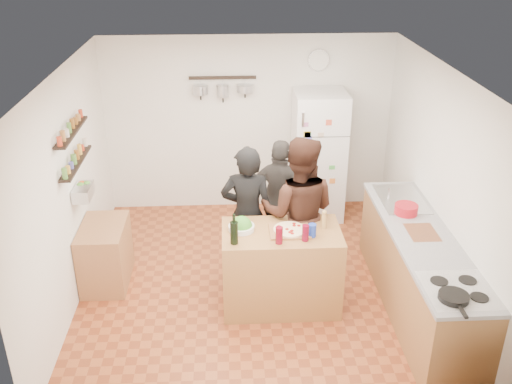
{
  "coord_description": "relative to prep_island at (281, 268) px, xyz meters",
  "views": [
    {
      "loc": [
        -0.3,
        -5.55,
        3.84
      ],
      "look_at": [
        0.0,
        0.1,
        1.15
      ],
      "focal_mm": 40.0,
      "sensor_mm": 36.0,
      "label": 1
    }
  ],
  "objects": [
    {
      "name": "room_shell",
      "position": [
        -0.25,
        0.75,
        0.79
      ],
      "size": [
        4.2,
        4.2,
        4.2
      ],
      "color": "brown",
      "rests_on": "ground"
    },
    {
      "name": "prep_island",
      "position": [
        0.0,
        0.0,
        0.0
      ],
      "size": [
        1.25,
        0.72,
        0.91
      ],
      "primitive_type": "cube",
      "color": "#936136",
      "rests_on": "floor"
    },
    {
      "name": "pizza_board",
      "position": [
        0.08,
        -0.02,
        0.47
      ],
      "size": [
        0.42,
        0.34,
        0.02
      ],
      "primitive_type": "cube",
      "color": "brown",
      "rests_on": "prep_island"
    },
    {
      "name": "pizza",
      "position": [
        0.08,
        -0.02,
        0.48
      ],
      "size": [
        0.34,
        0.34,
        0.02
      ],
      "primitive_type": "cylinder",
      "color": "beige",
      "rests_on": "pizza_board"
    },
    {
      "name": "salad_bowl",
      "position": [
        -0.42,
        0.05,
        0.48
      ],
      "size": [
        0.27,
        0.27,
        0.05
      ],
      "primitive_type": "cylinder",
      "color": "silver",
      "rests_on": "prep_island"
    },
    {
      "name": "wine_bottle",
      "position": [
        -0.5,
        -0.22,
        0.58
      ],
      "size": [
        0.08,
        0.08,
        0.24
      ],
      "primitive_type": "cylinder",
      "color": "black",
      "rests_on": "prep_island"
    },
    {
      "name": "wine_glass_near",
      "position": [
        -0.05,
        -0.24,
        0.55
      ],
      "size": [
        0.07,
        0.07,
        0.18
      ],
      "primitive_type": "cylinder",
      "color": "#5C0716",
      "rests_on": "prep_island"
    },
    {
      "name": "wine_glass_far",
      "position": [
        0.22,
        -0.2,
        0.54
      ],
      "size": [
        0.07,
        0.07,
        0.17
      ],
      "primitive_type": "cylinder",
      "color": "#59071B",
      "rests_on": "prep_island"
    },
    {
      "name": "pepper_mill",
      "position": [
        0.45,
        0.05,
        0.54
      ],
      "size": [
        0.05,
        0.05,
        0.16
      ],
      "primitive_type": "cylinder",
      "color": "#B0864A",
      "rests_on": "prep_island"
    },
    {
      "name": "salt_canister",
      "position": [
        0.3,
        -0.12,
        0.52
      ],
      "size": [
        0.08,
        0.08,
        0.14
      ],
      "primitive_type": "cylinder",
      "color": "navy",
      "rests_on": "prep_island"
    },
    {
      "name": "person_left",
      "position": [
        -0.34,
        0.55,
        0.37
      ],
      "size": [
        0.64,
        0.46,
        1.65
      ],
      "primitive_type": "imported",
      "rotation": [
        0.0,
        0.0,
        3.03
      ],
      "color": "black",
      "rests_on": "floor"
    },
    {
      "name": "person_center",
      "position": [
        0.23,
        0.42,
        0.44
      ],
      "size": [
        1.0,
        0.85,
        1.8
      ],
      "primitive_type": "imported",
      "rotation": [
        0.0,
        0.0,
        2.93
      ],
      "color": "black",
      "rests_on": "floor"
    },
    {
      "name": "person_back",
      "position": [
        0.09,
        1.06,
        0.3
      ],
      "size": [
        0.96,
        0.65,
        1.52
      ],
      "primitive_type": "imported",
      "rotation": [
        0.0,
        0.0,
        2.8
      ],
      "color": "#2C2927",
      "rests_on": "floor"
    },
    {
      "name": "counter_run",
      "position": [
        1.45,
        -0.18,
        -0.01
      ],
      "size": [
        0.63,
        2.63,
        0.9
      ],
      "primitive_type": "cube",
      "color": "#9E7042",
      "rests_on": "floor"
    },
    {
      "name": "stove_top",
      "position": [
        1.45,
        -1.13,
        0.46
      ],
      "size": [
        0.6,
        0.62,
        0.02
      ],
      "primitive_type": "cube",
      "color": "white",
      "rests_on": "counter_run"
    },
    {
      "name": "skillet",
      "position": [
        1.35,
        -1.27,
        0.49
      ],
      "size": [
        0.26,
        0.26,
        0.05
      ],
      "primitive_type": "cylinder",
      "color": "black",
      "rests_on": "stove_top"
    },
    {
      "name": "sink",
      "position": [
        1.45,
        0.67,
        0.46
      ],
      "size": [
        0.5,
        0.8,
        0.03
      ],
      "primitive_type": "cube",
      "color": "silver",
      "rests_on": "counter_run"
    },
    {
      "name": "cutting_board",
      "position": [
        1.45,
        -0.12,
        0.46
      ],
      "size": [
        0.3,
        0.4,
        0.02
      ],
      "primitive_type": "cube",
      "color": "#985837",
      "rests_on": "counter_run"
    },
    {
      "name": "red_bowl",
      "position": [
        1.4,
        0.31,
        0.52
      ],
      "size": [
        0.26,
        0.26,
        0.11
      ],
      "primitive_type": "cylinder",
      "color": "#AD1320",
      "rests_on": "counter_run"
    },
    {
      "name": "fridge",
      "position": [
        0.7,
        2.12,
        0.45
      ],
      "size": [
        0.7,
        0.68,
        1.8
      ],
      "primitive_type": "cube",
      "color": "white",
      "rests_on": "floor"
    },
    {
      "name": "wall_clock",
      "position": [
        0.7,
        2.45,
        1.69
      ],
      "size": [
        0.3,
        0.03,
        0.3
      ],
      "primitive_type": "cylinder",
      "rotation": [
        1.57,
        0.0,
        0.0
      ],
      "color": "silver",
      "rests_on": "back_wall"
    },
    {
      "name": "spice_shelf_lower",
      "position": [
        -2.18,
        0.57,
        1.04
      ],
      "size": [
        0.12,
        1.0,
        0.02
      ],
      "primitive_type": "cube",
      "color": "black",
      "rests_on": "left_wall"
    },
    {
      "name": "spice_shelf_upper",
      "position": [
        -2.18,
        0.57,
        1.4
      ],
      "size": [
        0.12,
        1.0,
        0.02
      ],
      "primitive_type": "cube",
      "color": "black",
      "rests_on": "left_wall"
    },
    {
      "name": "produce_basket",
      "position": [
        -2.15,
        0.57,
        0.69
      ],
      "size": [
        0.18,
        0.35,
        0.14
      ],
      "primitive_type": "cube",
      "color": "silver",
      "rests_on": "left_wall"
    },
    {
      "name": "side_table",
      "position": [
        -1.99,
        0.53,
        -0.09
      ],
      "size": [
        0.5,
        0.8,
        0.73
      ],
      "primitive_type": "cube",
      "color": "#9E6742",
      "rests_on": "floor"
    },
    {
      "name": "pot_rack",
      "position": [
        -0.6,
        2.37,
        1.49
      ],
      "size": [
        0.9,
        0.04,
        0.04
      ],
      "primitive_type": "cube",
      "color": "black",
      "rests_on": "back_wall"
    }
  ]
}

